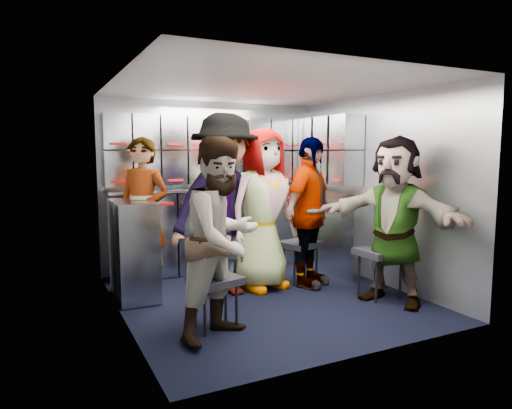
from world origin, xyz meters
name	(u,v)px	position (x,y,z in m)	size (l,w,h in m)	color
floor	(265,297)	(0.00, 0.00, 0.00)	(3.00, 3.00, 0.00)	black
wall_back	(212,185)	(0.00, 1.50, 1.05)	(2.80, 0.04, 2.10)	#959BA3
wall_left	(120,201)	(-1.40, 0.00, 1.05)	(0.04, 3.00, 2.10)	#959BA3
wall_right	(375,189)	(1.40, 0.00, 1.05)	(0.04, 3.00, 2.10)	#959BA3
ceiling	(265,86)	(0.00, 0.00, 2.10)	(2.80, 3.00, 0.02)	silver
cart_bank_back	(218,230)	(0.00, 1.29, 0.49)	(2.68, 0.38, 0.99)	#A2A8B3
cart_bank_left	(134,250)	(-1.19, 0.56, 0.49)	(0.38, 0.76, 0.99)	#A2A8B3
counter	(218,189)	(0.00, 1.29, 1.01)	(2.68, 0.42, 0.03)	#B7B9BE
locker_bank_back	(216,150)	(0.00, 1.35, 1.49)	(2.68, 0.28, 0.82)	#A2A8B3
locker_bank_right	(329,150)	(1.25, 0.70, 1.49)	(0.28, 1.00, 0.82)	#A2A8B3
right_cabinet	(332,230)	(1.25, 0.60, 0.50)	(0.28, 1.20, 1.00)	#A2A8B3
coffee_niche	(227,152)	(0.18, 1.41, 1.47)	(0.46, 0.16, 0.84)	black
red_latch_strip	(224,201)	(0.00, 1.09, 0.88)	(2.60, 0.02, 0.03)	#9E090C
jump_seat_near_left	(215,283)	(-0.74, -0.55, 0.39)	(0.44, 0.43, 0.44)	black
jump_seat_mid_left	(219,255)	(-0.33, 0.42, 0.38)	(0.46, 0.45, 0.43)	black
jump_seat_center	(255,247)	(0.12, 0.48, 0.42)	(0.43, 0.41, 0.48)	black
jump_seat_mid_right	(300,246)	(0.62, 0.34, 0.41)	(0.48, 0.47, 0.46)	black
jump_seat_near_right	(380,255)	(1.05, -0.50, 0.44)	(0.43, 0.41, 0.50)	black
attendant_standing	(143,215)	(-1.05, 0.74, 0.81)	(0.59, 0.39, 1.63)	black
attendant_arc_a	(223,239)	(-0.74, -0.73, 0.79)	(0.77, 0.60, 1.59)	black
attendant_arc_b	(225,206)	(-0.33, 0.24, 0.93)	(1.20, 0.69, 1.85)	black
attendant_arc_c	(262,209)	(0.12, 0.30, 0.86)	(0.84, 0.55, 1.72)	black
attendant_arc_d	(309,212)	(0.62, 0.16, 0.82)	(0.96, 0.40, 1.63)	black
attendant_arc_e	(394,220)	(1.05, -0.68, 0.82)	(1.51, 0.48, 1.63)	black
bottle_left	(140,179)	(-0.97, 1.24, 1.16)	(0.06, 0.06, 0.26)	white
bottle_mid	(209,177)	(-0.12, 1.24, 1.16)	(0.07, 0.07, 0.27)	white
bottle_right	(265,177)	(0.63, 1.24, 1.15)	(0.06, 0.06, 0.24)	white
cup_left	(198,184)	(-0.27, 1.23, 1.08)	(0.08, 0.08, 0.11)	beige
cup_right	(285,182)	(0.93, 1.23, 1.08)	(0.08, 0.08, 0.09)	beige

